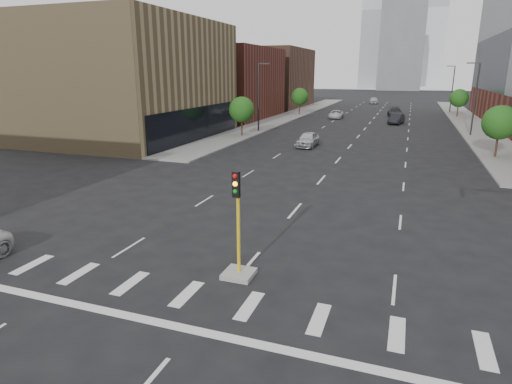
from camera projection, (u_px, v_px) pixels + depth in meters
The scene contains 21 objects.
sidewalk_left_far at pixel (293, 115), 81.11m from camera, with size 5.00×92.00×0.15m, color gray.
sidewalk_right_far at pixel (467, 121), 71.43m from camera, with size 5.00×92.00×0.15m, color gray.
building_left_mid at pixel (124, 80), 52.45m from camera, with size 20.00×24.00×14.00m, color #937A53.
building_left_far_a at pixel (214, 83), 76.28m from camera, with size 20.00×22.00×12.00m, color brown.
building_left_far_b at pixel (261, 78), 99.72m from camera, with size 20.00×24.00×13.00m, color brown.
tower_left at pixel (388, 12), 201.68m from camera, with size 22.00×22.00×70.00m, color #B2B7BC.
tower_right at pixel (428, 10), 230.76m from camera, with size 20.00×20.00×80.00m, color #B2B7BC.
tower_mid at pixel (403, 38), 184.51m from camera, with size 18.00×18.00×44.00m, color slate.
median_traffic_signal at pixel (238, 254), 17.08m from camera, with size 1.20×1.20×4.40m.
streetlight_right_a at pixel (475, 96), 53.38m from camera, with size 1.60×0.22×9.07m.
streetlight_right_b at pixel (452, 87), 85.10m from camera, with size 1.60×0.22×9.07m.
streetlight_left at pixel (259, 94), 57.50m from camera, with size 1.60×0.22×9.07m.
tree_left_near at pixel (242, 110), 53.60m from camera, with size 3.20×3.20×4.85m.
tree_left_far at pixel (300, 97), 80.79m from camera, with size 3.20×3.20×4.85m.
tree_right_near at pixel (500, 123), 40.03m from camera, with size 3.20×3.20×4.85m.
tree_right_far at pixel (459, 98), 76.29m from camera, with size 3.20×3.20×4.85m.
car_near_left at pixel (308, 139), 47.02m from camera, with size 1.90×4.72×1.61m, color silver.
car_mid_right at pixel (396, 119), 67.30m from camera, with size 1.71×4.91×1.62m, color black.
car_far_left at pixel (336, 114), 75.50m from camera, with size 2.29×4.96×1.38m, color silver.
car_deep_right at pixel (395, 112), 77.31m from camera, with size 2.36×5.80×1.68m, color black.
car_distant at pixel (374, 100), 109.55m from camera, with size 1.98×4.91×1.67m, color #B8B8BD.
Camera 1 is at (5.95, -5.64, 8.03)m, focal length 30.00 mm.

